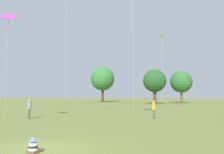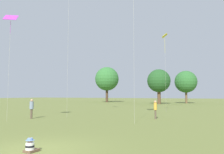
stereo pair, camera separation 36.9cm
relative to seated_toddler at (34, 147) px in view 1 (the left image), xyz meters
name	(u,v)px [view 1 (the left image)]	position (x,y,z in m)	size (l,w,h in m)	color
ground_plane	(40,151)	(-0.02, 0.36, -0.22)	(300.00, 300.00, 0.00)	olive
seated_toddler	(34,147)	(0.00, 0.00, 0.00)	(0.41, 0.52, 0.55)	brown
person_standing_2	(154,108)	(0.99, 13.74, 0.81)	(0.43, 0.43, 1.71)	brown
person_standing_3	(29,107)	(-9.49, 8.71, 0.87)	(0.42, 0.42, 1.83)	brown
kite_1	(162,40)	(0.17, 21.31, 9.09)	(0.72, 0.82, 10.06)	yellow
kite_2	(9,19)	(-9.18, 5.87, 8.37)	(1.37, 1.33, 9.15)	#B738C6
distant_tree_0	(155,81)	(-7.86, 47.67, 5.54)	(5.77, 5.77, 8.70)	brown
distant_tree_1	(181,82)	(-2.52, 55.38, 5.60)	(5.95, 5.95, 8.82)	brown
distant_tree_2	(103,79)	(-26.55, 54.72, 7.16)	(7.53, 7.53, 11.18)	#473323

